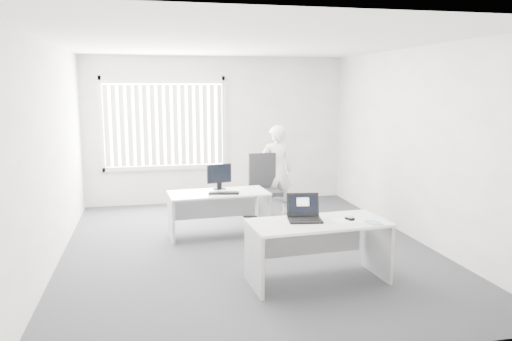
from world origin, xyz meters
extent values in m
plane|color=#414147|center=(0.00, 0.00, 0.00)|extent=(6.00, 6.00, 0.00)
cube|color=white|center=(0.00, 3.00, 1.40)|extent=(5.00, 0.02, 2.80)
cube|color=white|center=(0.00, -3.00, 1.40)|extent=(5.00, 0.02, 2.80)
cube|color=white|center=(-2.50, 0.00, 1.40)|extent=(0.02, 6.00, 2.80)
cube|color=white|center=(2.50, 0.00, 1.40)|extent=(0.02, 6.00, 2.80)
cube|color=silver|center=(0.00, 0.00, 2.80)|extent=(5.00, 6.00, 0.02)
cube|color=silver|center=(-1.00, 2.96, 1.55)|extent=(2.32, 0.06, 1.76)
cube|color=silver|center=(0.55, -1.36, 0.70)|extent=(1.62, 0.84, 0.03)
cube|color=#A7A7AA|center=(-0.22, -1.41, 0.34)|extent=(0.08, 0.68, 0.69)
cube|color=#A7A7AA|center=(1.31, -1.31, 0.34)|extent=(0.08, 0.68, 0.69)
cube|color=silver|center=(-0.31, 0.69, 0.66)|extent=(1.52, 0.79, 0.03)
cube|color=#A7A7AA|center=(-1.02, 0.64, 0.32)|extent=(0.08, 0.64, 0.64)
cube|color=#A7A7AA|center=(0.41, 0.74, 0.32)|extent=(0.08, 0.64, 0.64)
cylinder|color=black|center=(0.57, 1.37, 0.04)|extent=(0.65, 0.65, 0.09)
cylinder|color=black|center=(0.57, 1.37, 0.24)|extent=(0.07, 0.07, 0.49)
cube|color=black|center=(0.57, 1.37, 0.49)|extent=(0.50, 0.50, 0.07)
cube|color=black|center=(0.57, 1.59, 0.83)|extent=(0.47, 0.07, 0.59)
imported|color=silver|center=(0.85, 1.69, 0.79)|extent=(0.59, 0.40, 1.59)
cube|color=white|center=(0.90, -1.40, 0.72)|extent=(0.32, 0.23, 0.00)
cube|color=white|center=(1.13, -1.55, 0.72)|extent=(0.15, 0.20, 0.01)
cube|color=black|center=(-0.25, 0.56, 0.68)|extent=(0.47, 0.24, 0.02)
camera|label=1|loc=(-1.33, -6.57, 2.23)|focal=35.00mm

